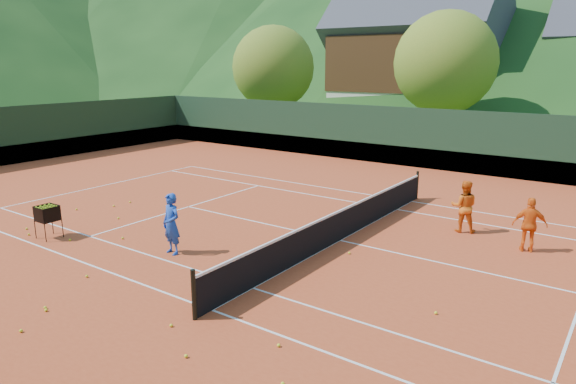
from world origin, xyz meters
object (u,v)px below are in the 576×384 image
Objects in this scene: student_a at (464,206)px; chalet_left at (416,58)px; coach at (171,224)px; ball_hopper at (47,214)px; student_b at (530,225)px; tennis_net at (340,224)px.

student_a is 0.12× the size of chalet_left.
coach is 4.24m from ball_hopper.
coach is at bearing 28.97° from student_a.
student_b is 5.26m from tennis_net.
student_a is 30.26m from chalet_left.
chalet_left is at bearing 94.44° from ball_hopper.
student_a reaches higher than student_b.
student_b reaches higher than ball_hopper.
student_b is 0.11× the size of chalet_left.
coach is at bearing 19.86° from student_b.
coach is at bearing -78.64° from chalet_left.
student_a is at bearing 38.11° from ball_hopper.
coach is 1.10× the size of student_b.
tennis_net is (3.24, 3.63, -0.36)m from coach.
tennis_net reaches higher than ball_hopper.
ball_hopper is 0.07× the size of chalet_left.
ball_hopper is at bearing -155.79° from coach.
coach is 34.63m from chalet_left.
chalet_left is at bearing -78.56° from student_b.
student_a is at bearing 47.51° from tennis_net.
tennis_net is 8.78m from ball_hopper.
chalet_left is (-6.76, 33.63, 4.77)m from coach.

